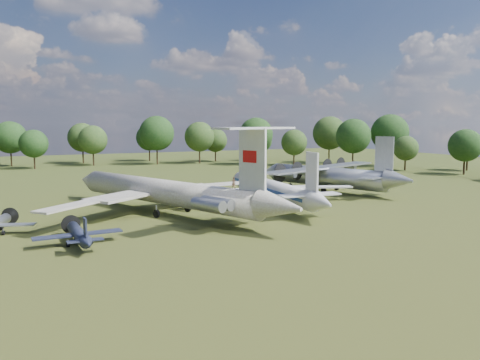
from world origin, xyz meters
name	(u,v)px	position (x,y,z in m)	size (l,w,h in m)	color
ground	(177,213)	(0.00, 0.00, 0.00)	(300.00, 300.00, 0.00)	#284216
il62_airliner	(164,196)	(-1.79, 0.79, 2.64)	(41.34, 53.75, 5.27)	silver
tu104_jet	(271,192)	(17.47, 1.39, 2.08)	(31.20, 41.60, 4.16)	silver
an12_transport	(326,179)	(35.10, 9.88, 2.50)	(33.98, 37.98, 5.00)	#9B9EA2
small_prop_west	(79,237)	(-15.93, -13.91, 0.99)	(9.91, 13.51, 1.98)	black
person_on_il62	(234,183)	(4.06, -12.76, 6.05)	(0.56, 0.37, 1.55)	#855D44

